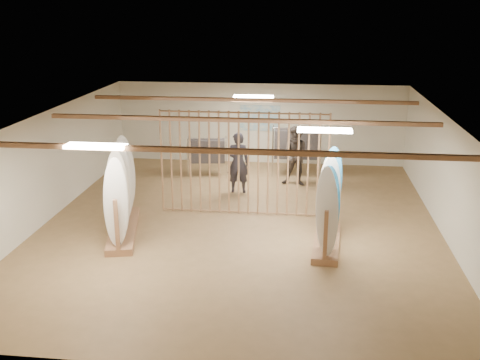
# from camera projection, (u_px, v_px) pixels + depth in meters

# --- Properties ---
(floor) EXTENTS (12.00, 12.00, 0.00)m
(floor) POSITION_uv_depth(u_px,v_px,m) (240.00, 225.00, 14.37)
(floor) COLOR olive
(floor) RESTS_ON ground
(ceiling) EXTENTS (12.00, 12.00, 0.00)m
(ceiling) POSITION_uv_depth(u_px,v_px,m) (240.00, 117.00, 13.53)
(ceiling) COLOR gray
(ceiling) RESTS_ON ground
(wall_back) EXTENTS (12.00, 0.00, 12.00)m
(wall_back) POSITION_uv_depth(u_px,v_px,m) (260.00, 124.00, 19.64)
(wall_back) COLOR silver
(wall_back) RESTS_ON ground
(wall_front) EXTENTS (12.00, 0.00, 12.00)m
(wall_front) POSITION_uv_depth(u_px,v_px,m) (193.00, 288.00, 8.27)
(wall_front) COLOR silver
(wall_front) RESTS_ON ground
(wall_left) EXTENTS (0.00, 12.00, 12.00)m
(wall_left) POSITION_uv_depth(u_px,v_px,m) (48.00, 166.00, 14.51)
(wall_left) COLOR silver
(wall_left) RESTS_ON ground
(wall_right) EXTENTS (0.00, 12.00, 12.00)m
(wall_right) POSITION_uv_depth(u_px,v_px,m) (448.00, 179.00, 13.40)
(wall_right) COLOR silver
(wall_right) RESTS_ON ground
(ceiling_slats) EXTENTS (9.50, 6.12, 0.10)m
(ceiling_slats) POSITION_uv_depth(u_px,v_px,m) (240.00, 120.00, 13.56)
(ceiling_slats) COLOR #9C6B47
(ceiling_slats) RESTS_ON ground
(light_panels) EXTENTS (1.20, 0.35, 0.06)m
(light_panels) POSITION_uv_depth(u_px,v_px,m) (240.00, 119.00, 13.55)
(light_panels) COLOR white
(light_panels) RESTS_ON ground
(bamboo_partition) EXTENTS (4.45, 0.05, 2.78)m
(bamboo_partition) POSITION_uv_depth(u_px,v_px,m) (244.00, 164.00, 14.71)
(bamboo_partition) COLOR #A47850
(bamboo_partition) RESTS_ON ground
(poster) EXTENTS (1.40, 0.03, 0.90)m
(poster) POSITION_uv_depth(u_px,v_px,m) (260.00, 118.00, 19.56)
(poster) COLOR #378AC3
(poster) RESTS_ON ground
(rack_left) EXTENTS (1.24, 2.84, 2.24)m
(rack_left) POSITION_uv_depth(u_px,v_px,m) (122.00, 204.00, 13.62)
(rack_left) COLOR #9C6B47
(rack_left) RESTS_ON floor
(rack_right) EXTENTS (0.75, 2.24, 2.10)m
(rack_right) POSITION_uv_depth(u_px,v_px,m) (328.00, 217.00, 12.90)
(rack_right) COLOR #9C6B47
(rack_right) RESTS_ON floor
(clothing_rack_a) EXTENTS (1.23, 0.46, 1.32)m
(clothing_rack_a) POSITION_uv_depth(u_px,v_px,m) (207.00, 151.00, 18.12)
(clothing_rack_a) COLOR silver
(clothing_rack_a) RESTS_ON floor
(clothing_rack_b) EXTENTS (1.54, 0.41, 1.65)m
(clothing_rack_b) POSITION_uv_depth(u_px,v_px,m) (297.00, 144.00, 18.14)
(clothing_rack_b) COLOR silver
(clothing_rack_b) RESTS_ON floor
(shopper_a) EXTENTS (0.79, 0.56, 2.08)m
(shopper_a) POSITION_uv_depth(u_px,v_px,m) (238.00, 159.00, 16.56)
(shopper_a) COLOR #2B2931
(shopper_a) RESTS_ON floor
(shopper_b) EXTENTS (1.11, 0.92, 2.11)m
(shopper_b) POSITION_uv_depth(u_px,v_px,m) (297.00, 152.00, 17.22)
(shopper_b) COLOR #38302B
(shopper_b) RESTS_ON floor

